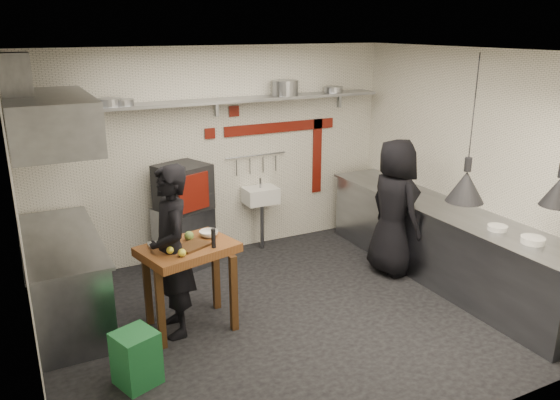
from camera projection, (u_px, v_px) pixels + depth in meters
name	position (u px, v px, depth m)	size (l,w,h in m)	color
floor	(289.00, 316.00, 5.97)	(5.00, 5.00, 0.00)	black
ceiling	(291.00, 52.00, 5.12)	(5.00, 5.00, 0.00)	beige
wall_back	(217.00, 153.00, 7.34)	(5.00, 0.04, 2.80)	silver
wall_front	(432.00, 274.00, 3.76)	(5.00, 0.04, 2.80)	silver
wall_left	(21.00, 234.00, 4.48)	(0.04, 4.20, 2.80)	silver
wall_right	(472.00, 167.00, 6.62)	(0.04, 4.20, 2.80)	silver
red_band_horiz	(281.00, 127.00, 7.64)	(1.70, 0.02, 0.14)	#61130A
red_band_vert	(317.00, 156.00, 8.04)	(0.14, 0.02, 1.10)	#61130A
red_tile_a	(234.00, 111.00, 7.26)	(0.14, 0.02, 0.14)	#61130A
red_tile_b	(210.00, 133.00, 7.19)	(0.14, 0.02, 0.14)	#61130A
back_shelf	(220.00, 101.00, 6.96)	(4.60, 0.34, 0.04)	slate
shelf_bracket_left	(62.00, 118.00, 6.31)	(0.04, 0.06, 0.24)	slate
shelf_bracket_mid	(216.00, 107.00, 7.12)	(0.04, 0.06, 0.24)	slate
shelf_bracket_right	(339.00, 99.00, 7.94)	(0.04, 0.06, 0.24)	slate
pan_far_left	(109.00, 102.00, 6.35)	(0.28, 0.28, 0.09)	slate
pan_mid_left	(123.00, 102.00, 6.42)	(0.26, 0.26, 0.07)	slate
stock_pot	(285.00, 88.00, 7.33)	(0.35, 0.35, 0.20)	slate
pan_right	(333.00, 89.00, 7.68)	(0.26, 0.26, 0.08)	slate
oven_stand	(184.00, 237.00, 7.14)	(0.62, 0.56, 0.80)	slate
combi_oven	(183.00, 187.00, 6.88)	(0.59, 0.55, 0.58)	black
oven_door	(194.00, 193.00, 6.66)	(0.46, 0.03, 0.46)	#61130A
oven_glass	(192.00, 192.00, 6.67)	(0.32, 0.01, 0.34)	black
hand_sink	(260.00, 195.00, 7.61)	(0.46, 0.34, 0.22)	silver
sink_tap	(260.00, 183.00, 7.55)	(0.03, 0.03, 0.14)	slate
sink_drain	(262.00, 226.00, 7.71)	(0.06, 0.06, 0.66)	slate
utensil_rail	(256.00, 155.00, 7.56)	(0.02, 0.02, 0.90)	slate
counter_right	(443.00, 244.00, 6.76)	(0.70, 3.80, 0.90)	slate
counter_right_top	(446.00, 209.00, 6.62)	(0.76, 3.90, 0.03)	slate
plate_stack	(533.00, 240.00, 5.52)	(0.24, 0.24, 0.07)	silver
small_bowl_right	(497.00, 228.00, 5.88)	(0.21, 0.21, 0.05)	silver
counter_left	(65.00, 280.00, 5.81)	(0.70, 1.90, 0.90)	slate
counter_left_top	(60.00, 239.00, 5.67)	(0.76, 2.00, 0.03)	slate
extractor_hood	(50.00, 121.00, 5.31)	(0.78, 1.60, 0.50)	slate
hood_duct	(16.00, 80.00, 5.08)	(0.28, 0.28, 0.50)	slate
green_bin	(136.00, 358.00, 4.78)	(0.34, 0.34, 0.50)	#1A612F
prep_table	(190.00, 287.00, 5.64)	(0.92, 0.64, 0.92)	brown
cutting_board	(193.00, 246.00, 5.46)	(0.32, 0.23, 0.03)	#472A14
pepper_mill	(214.00, 238.00, 5.42)	(0.04, 0.04, 0.20)	black
lemon_a	(170.00, 250.00, 5.28)	(0.07, 0.07, 0.07)	yellow
lemon_b	(182.00, 253.00, 5.22)	(0.08, 0.08, 0.08)	yellow
veg_ball	(189.00, 236.00, 5.61)	(0.10, 0.10, 0.10)	olive
steel_tray	(158.00, 244.00, 5.49)	(0.20, 0.13, 0.03)	slate
bowl	(209.00, 234.00, 5.72)	(0.20, 0.20, 0.06)	silver
heat_lamp_near	(472.00, 130.00, 5.22)	(0.37, 0.37, 1.44)	black
chef_left	(172.00, 252.00, 5.43)	(0.65, 0.42, 1.78)	black
chef_right	(394.00, 208.00, 6.81)	(0.85, 0.55, 1.74)	black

